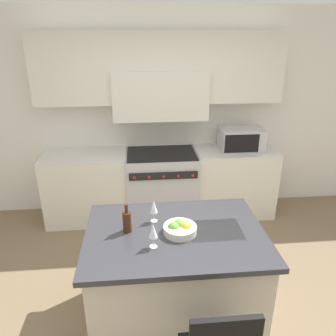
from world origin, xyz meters
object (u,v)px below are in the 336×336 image
object	(u,v)px
range_stove	(162,185)
microwave	(241,139)
wine_glass_far	(154,207)
wine_glass_near	(153,231)
fruit_bowl	(180,228)
wine_bottle	(127,221)

from	to	relation	value
range_stove	microwave	size ratio (longest dim) A/B	1.63
microwave	wine_glass_far	size ratio (longest dim) A/B	2.79
microwave	wine_glass_near	size ratio (longest dim) A/B	2.79
microwave	fruit_bowl	bearing A→B (deg)	-119.99
wine_bottle	wine_glass_near	distance (m)	0.31
wine_glass_near	wine_glass_far	bearing A→B (deg)	86.20
range_stove	fruit_bowl	bearing A→B (deg)	-89.54
range_stove	wine_bottle	distance (m)	1.85
fruit_bowl	wine_glass_near	bearing A→B (deg)	-142.03
microwave	wine_bottle	world-z (taller)	microwave
range_stove	microwave	bearing A→B (deg)	1.01
microwave	wine_glass_far	bearing A→B (deg)	-127.44
range_stove	fruit_bowl	size ratio (longest dim) A/B	3.46
range_stove	fruit_bowl	distance (m)	1.85
wine_glass_far	fruit_bowl	xyz separation A→B (m)	(0.20, -0.19, -0.10)
microwave	fruit_bowl	size ratio (longest dim) A/B	2.12
wine_bottle	wine_glass_near	world-z (taller)	wine_bottle
wine_glass_near	fruit_bowl	bearing A→B (deg)	37.97
wine_glass_far	fruit_bowl	size ratio (longest dim) A/B	0.76
wine_glass_near	fruit_bowl	size ratio (longest dim) A/B	0.76
range_stove	wine_bottle	bearing A→B (deg)	-103.16
microwave	wine_glass_far	world-z (taller)	microwave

